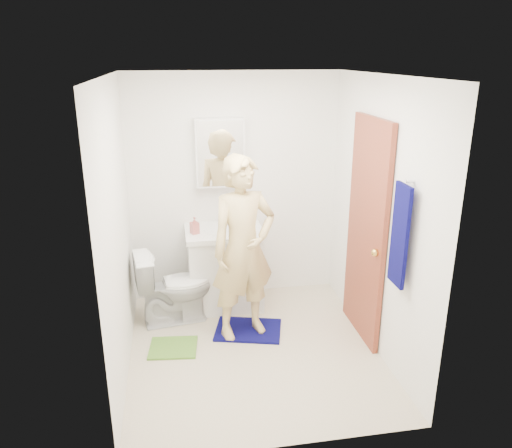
{
  "coord_description": "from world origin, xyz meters",
  "views": [
    {
      "loc": [
        -0.64,
        -3.87,
        2.55
      ],
      "look_at": [
        0.07,
        0.25,
        1.12
      ],
      "focal_mm": 35.0,
      "sensor_mm": 36.0,
      "label": 1
    }
  ],
  "objects_px": {
    "vanity_cabinet": "(225,270)",
    "soap_dispenser": "(195,225)",
    "medicine_cabinet": "(220,153)",
    "toothbrush_cup": "(235,222)",
    "man": "(243,249)",
    "toilet": "(174,286)",
    "towel": "(400,236)"
  },
  "relations": [
    {
      "from": "medicine_cabinet",
      "to": "toothbrush_cup",
      "type": "distance_m",
      "value": 0.73
    },
    {
      "from": "towel",
      "to": "soap_dispenser",
      "type": "distance_m",
      "value": 2.08
    },
    {
      "from": "toilet",
      "to": "toothbrush_cup",
      "type": "bearing_deg",
      "value": -71.85
    },
    {
      "from": "toilet",
      "to": "man",
      "type": "relative_size",
      "value": 0.44
    },
    {
      "from": "vanity_cabinet",
      "to": "toilet",
      "type": "distance_m",
      "value": 0.59
    },
    {
      "from": "man",
      "to": "toothbrush_cup",
      "type": "bearing_deg",
      "value": 71.34
    },
    {
      "from": "towel",
      "to": "toothbrush_cup",
      "type": "height_order",
      "value": "towel"
    },
    {
      "from": "vanity_cabinet",
      "to": "soap_dispenser",
      "type": "distance_m",
      "value": 0.62
    },
    {
      "from": "towel",
      "to": "toothbrush_cup",
      "type": "xyz_separation_m",
      "value": [
        -1.06,
        1.56,
        -0.35
      ]
    },
    {
      "from": "toilet",
      "to": "soap_dispenser",
      "type": "xyz_separation_m",
      "value": [
        0.23,
        0.19,
        0.56
      ]
    },
    {
      "from": "vanity_cabinet",
      "to": "toothbrush_cup",
      "type": "relative_size",
      "value": 6.85
    },
    {
      "from": "vanity_cabinet",
      "to": "toothbrush_cup",
      "type": "distance_m",
      "value": 0.52
    },
    {
      "from": "vanity_cabinet",
      "to": "toilet",
      "type": "bearing_deg",
      "value": -154.58
    },
    {
      "from": "medicine_cabinet",
      "to": "toilet",
      "type": "bearing_deg",
      "value": -138.09
    },
    {
      "from": "medicine_cabinet",
      "to": "soap_dispenser",
      "type": "height_order",
      "value": "medicine_cabinet"
    },
    {
      "from": "soap_dispenser",
      "to": "man",
      "type": "distance_m",
      "value": 0.7
    },
    {
      "from": "toilet",
      "to": "soap_dispenser",
      "type": "relative_size",
      "value": 4.41
    },
    {
      "from": "toilet",
      "to": "soap_dispenser",
      "type": "bearing_deg",
      "value": -59.6
    },
    {
      "from": "vanity_cabinet",
      "to": "towel",
      "type": "height_order",
      "value": "towel"
    },
    {
      "from": "medicine_cabinet",
      "to": "man",
      "type": "bearing_deg",
      "value": -82.79
    },
    {
      "from": "towel",
      "to": "soap_dispenser",
      "type": "relative_size",
      "value": 4.71
    },
    {
      "from": "towel",
      "to": "toilet",
      "type": "xyz_separation_m",
      "value": [
        -1.71,
        1.23,
        -0.88
      ]
    },
    {
      "from": "vanity_cabinet",
      "to": "man",
      "type": "height_order",
      "value": "man"
    },
    {
      "from": "soap_dispenser",
      "to": "toothbrush_cup",
      "type": "xyz_separation_m",
      "value": [
        0.42,
        0.14,
        -0.04
      ]
    },
    {
      "from": "vanity_cabinet",
      "to": "towel",
      "type": "xyz_separation_m",
      "value": [
        1.18,
        -1.48,
        0.85
      ]
    },
    {
      "from": "vanity_cabinet",
      "to": "toilet",
      "type": "height_order",
      "value": "vanity_cabinet"
    },
    {
      "from": "medicine_cabinet",
      "to": "toothbrush_cup",
      "type": "relative_size",
      "value": 5.99
    },
    {
      "from": "soap_dispenser",
      "to": "towel",
      "type": "bearing_deg",
      "value": -43.84
    },
    {
      "from": "medicine_cabinet",
      "to": "soap_dispenser",
      "type": "bearing_deg",
      "value": -136.1
    },
    {
      "from": "man",
      "to": "vanity_cabinet",
      "type": "bearing_deg",
      "value": 82.3
    },
    {
      "from": "vanity_cabinet",
      "to": "toilet",
      "type": "relative_size",
      "value": 1.07
    },
    {
      "from": "vanity_cabinet",
      "to": "toothbrush_cup",
      "type": "xyz_separation_m",
      "value": [
        0.12,
        0.08,
        0.5
      ]
    }
  ]
}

